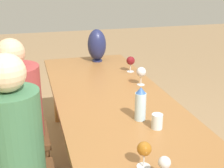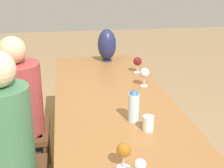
{
  "view_description": "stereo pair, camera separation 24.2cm",
  "coord_description": "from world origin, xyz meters",
  "px_view_note": "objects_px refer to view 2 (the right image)",
  "views": [
    {
      "loc": [
        -2.07,
        0.6,
        1.64
      ],
      "look_at": [
        0.12,
        0.0,
        0.82
      ],
      "focal_mm": 50.0,
      "sensor_mm": 36.0,
      "label": 1
    },
    {
      "loc": [
        -2.12,
        0.37,
        1.64
      ],
      "look_at": [
        0.12,
        0.0,
        0.82
      ],
      "focal_mm": 50.0,
      "sensor_mm": 36.0,
      "label": 2
    }
  ],
  "objects_px": {
    "chair_far": "(12,128)",
    "wine_glass_3": "(124,151)",
    "water_tumbler": "(148,123)",
    "person_far": "(21,109)",
    "wine_glass_2": "(144,73)",
    "person_near": "(9,144)",
    "wine_glass_0": "(138,62)",
    "wine_glass_1": "(140,166)",
    "vase": "(107,45)",
    "water_bottle": "(134,105)"
  },
  "relations": [
    {
      "from": "chair_far",
      "to": "wine_glass_3",
      "type": "bearing_deg",
      "value": -145.16
    },
    {
      "from": "wine_glass_2",
      "to": "chair_far",
      "type": "distance_m",
      "value": 1.17
    },
    {
      "from": "wine_glass_2",
      "to": "chair_far",
      "type": "height_order",
      "value": "wine_glass_2"
    },
    {
      "from": "water_bottle",
      "to": "wine_glass_1",
      "type": "height_order",
      "value": "water_bottle"
    },
    {
      "from": "wine_glass_0",
      "to": "person_far",
      "type": "xyz_separation_m",
      "value": [
        -0.51,
        1.05,
        -0.19
      ]
    },
    {
      "from": "person_far",
      "to": "wine_glass_0",
      "type": "bearing_deg",
      "value": -64.01
    },
    {
      "from": "wine_glass_2",
      "to": "chair_far",
      "type": "xyz_separation_m",
      "value": [
        -0.13,
        1.1,
        -0.36
      ]
    },
    {
      "from": "water_tumbler",
      "to": "wine_glass_2",
      "type": "height_order",
      "value": "wine_glass_2"
    },
    {
      "from": "water_bottle",
      "to": "chair_far",
      "type": "xyz_separation_m",
      "value": [
        0.5,
        0.86,
        -0.35
      ]
    },
    {
      "from": "wine_glass_1",
      "to": "person_far",
      "type": "xyz_separation_m",
      "value": [
        1.13,
        0.66,
        -0.18
      ]
    },
    {
      "from": "vase",
      "to": "wine_glass_3",
      "type": "bearing_deg",
      "value": 173.93
    },
    {
      "from": "wine_glass_1",
      "to": "person_far",
      "type": "bearing_deg",
      "value": 30.3
    },
    {
      "from": "vase",
      "to": "wine_glass_0",
      "type": "distance_m",
      "value": 0.51
    },
    {
      "from": "water_tumbler",
      "to": "person_far",
      "type": "bearing_deg",
      "value": 52.67
    },
    {
      "from": "wine_glass_3",
      "to": "person_near",
      "type": "height_order",
      "value": "person_near"
    },
    {
      "from": "wine_glass_1",
      "to": "wine_glass_2",
      "type": "height_order",
      "value": "wine_glass_2"
    },
    {
      "from": "chair_far",
      "to": "person_near",
      "type": "bearing_deg",
      "value": -172.28
    },
    {
      "from": "wine_glass_2",
      "to": "wine_glass_3",
      "type": "height_order",
      "value": "wine_glass_2"
    },
    {
      "from": "wine_glass_1",
      "to": "person_near",
      "type": "height_order",
      "value": "person_near"
    },
    {
      "from": "wine_glass_3",
      "to": "person_far",
      "type": "bearing_deg",
      "value": 31.51
    },
    {
      "from": "vase",
      "to": "chair_far",
      "type": "height_order",
      "value": "vase"
    },
    {
      "from": "water_tumbler",
      "to": "wine_glass_1",
      "type": "xyz_separation_m",
      "value": [
        -0.49,
        0.18,
        0.05
      ]
    },
    {
      "from": "water_bottle",
      "to": "person_far",
      "type": "height_order",
      "value": "person_far"
    },
    {
      "from": "person_far",
      "to": "wine_glass_3",
      "type": "bearing_deg",
      "value": -148.49
    },
    {
      "from": "vase",
      "to": "water_bottle",
      "type": "bearing_deg",
      "value": 178.33
    },
    {
      "from": "water_bottle",
      "to": "wine_glass_3",
      "type": "distance_m",
      "value": 0.53
    },
    {
      "from": "person_far",
      "to": "water_tumbler",
      "type": "bearing_deg",
      "value": -127.33
    },
    {
      "from": "water_tumbler",
      "to": "person_far",
      "type": "xyz_separation_m",
      "value": [
        0.64,
        0.84,
        -0.13
      ]
    },
    {
      "from": "wine_glass_0",
      "to": "wine_glass_1",
      "type": "xyz_separation_m",
      "value": [
        -1.65,
        0.39,
        -0.01
      ]
    },
    {
      "from": "wine_glass_2",
      "to": "person_far",
      "type": "height_order",
      "value": "person_far"
    },
    {
      "from": "water_tumbler",
      "to": "wine_glass_3",
      "type": "height_order",
      "value": "wine_glass_3"
    },
    {
      "from": "water_tumbler",
      "to": "chair_far",
      "type": "relative_size",
      "value": 0.11
    },
    {
      "from": "vase",
      "to": "wine_glass_2",
      "type": "relative_size",
      "value": 2.19
    },
    {
      "from": "vase",
      "to": "wine_glass_1",
      "type": "xyz_separation_m",
      "value": [
        -2.1,
        0.16,
        -0.08
      ]
    },
    {
      "from": "wine_glass_3",
      "to": "person_near",
      "type": "distance_m",
      "value": 0.76
    },
    {
      "from": "chair_far",
      "to": "vase",
      "type": "bearing_deg",
      "value": -43.1
    },
    {
      "from": "vase",
      "to": "wine_glass_2",
      "type": "distance_m",
      "value": 0.86
    },
    {
      "from": "vase",
      "to": "wine_glass_1",
      "type": "bearing_deg",
      "value": 175.61
    },
    {
      "from": "wine_glass_3",
      "to": "person_far",
      "type": "distance_m",
      "value": 1.19
    },
    {
      "from": "vase",
      "to": "wine_glass_0",
      "type": "bearing_deg",
      "value": -153.18
    },
    {
      "from": "chair_far",
      "to": "person_near",
      "type": "distance_m",
      "value": 0.63
    },
    {
      "from": "wine_glass_2",
      "to": "wine_glass_3",
      "type": "xyz_separation_m",
      "value": [
        -1.13,
        0.41,
        -0.01
      ]
    },
    {
      "from": "person_near",
      "to": "person_far",
      "type": "bearing_deg",
      "value": -0.3
    },
    {
      "from": "water_tumbler",
      "to": "wine_glass_2",
      "type": "xyz_separation_m",
      "value": [
        0.77,
        -0.18,
        0.07
      ]
    },
    {
      "from": "water_tumbler",
      "to": "wine_glass_2",
      "type": "bearing_deg",
      "value": -13.13
    },
    {
      "from": "wine_glass_0",
      "to": "wine_glass_3",
      "type": "height_order",
      "value": "wine_glass_0"
    },
    {
      "from": "water_tumbler",
      "to": "person_near",
      "type": "relative_size",
      "value": 0.08
    },
    {
      "from": "water_tumbler",
      "to": "wine_glass_1",
      "type": "relative_size",
      "value": 0.72
    },
    {
      "from": "vase",
      "to": "wine_glass_0",
      "type": "height_order",
      "value": "vase"
    },
    {
      "from": "wine_glass_1",
      "to": "chair_far",
      "type": "relative_size",
      "value": 0.15
    }
  ]
}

